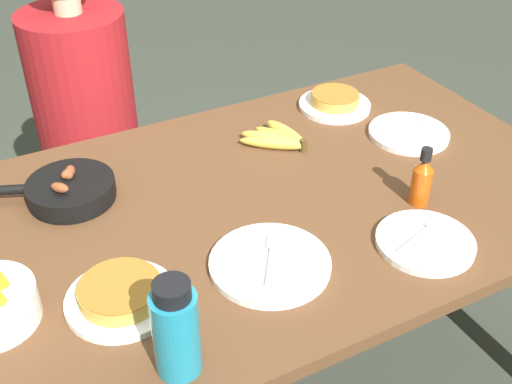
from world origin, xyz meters
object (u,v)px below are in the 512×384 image
(hot_sauce_bottle, at_px, (422,180))
(frittata_plate_side, at_px, (121,295))
(person_figure, at_px, (93,154))
(empty_plate_near_front, at_px, (409,133))
(empty_plate_far_left, at_px, (425,242))
(skillet, at_px, (69,190))
(water_bottle, at_px, (176,330))
(banana_bunch, at_px, (279,138))
(frittata_plate_center, at_px, (335,102))
(empty_plate_far_right, at_px, (270,264))

(hot_sauce_bottle, bearing_deg, frittata_plate_side, 179.36)
(hot_sauce_bottle, distance_m, person_figure, 1.15)
(empty_plate_near_front, relative_size, hot_sauce_bottle, 1.49)
(empty_plate_far_left, xyz_separation_m, hot_sauce_bottle, (0.09, 0.14, 0.06))
(empty_plate_near_front, relative_size, empty_plate_far_left, 1.03)
(skillet, relative_size, water_bottle, 1.69)
(banana_bunch, relative_size, frittata_plate_center, 0.82)
(hot_sauce_bottle, bearing_deg, frittata_plate_center, 79.95)
(empty_plate_far_left, bearing_deg, empty_plate_far_right, 163.96)
(water_bottle, bearing_deg, banana_bunch, 47.71)
(frittata_plate_center, relative_size, empty_plate_far_left, 0.99)
(empty_plate_far_right, height_order, water_bottle, water_bottle)
(empty_plate_far_left, distance_m, water_bottle, 0.63)
(empty_plate_near_front, distance_m, person_figure, 1.05)
(frittata_plate_center, bearing_deg, banana_bunch, -157.42)
(frittata_plate_center, height_order, person_figure, person_figure)
(empty_plate_far_right, xyz_separation_m, water_bottle, (-0.28, -0.16, 0.09))
(hot_sauce_bottle, bearing_deg, empty_plate_far_right, -175.24)
(banana_bunch, height_order, hot_sauce_bottle, hot_sauce_bottle)
(skillet, distance_m, person_figure, 0.62)
(banana_bunch, distance_m, hot_sauce_bottle, 0.44)
(person_figure, bearing_deg, hot_sauce_bottle, -58.79)
(frittata_plate_side, bearing_deg, empty_plate_far_right, -8.00)
(empty_plate_far_left, xyz_separation_m, water_bottle, (-0.62, -0.06, 0.09))
(empty_plate_far_left, bearing_deg, water_bottle, -174.38)
(empty_plate_far_right, bearing_deg, skillet, 125.52)
(skillet, relative_size, frittata_plate_side, 1.52)
(frittata_plate_center, height_order, hot_sauce_bottle, hot_sauce_bottle)
(skillet, distance_m, empty_plate_near_front, 0.95)
(banana_bunch, bearing_deg, water_bottle, -132.29)
(frittata_plate_side, xyz_separation_m, empty_plate_far_left, (0.66, -0.14, -0.01))
(person_figure, bearing_deg, frittata_plate_center, -33.62)
(empty_plate_far_left, bearing_deg, frittata_plate_center, 74.27)
(empty_plate_far_right, relative_size, water_bottle, 1.29)
(skillet, relative_size, empty_plate_far_left, 1.56)
(frittata_plate_side, distance_m, empty_plate_near_front, 0.97)
(banana_bunch, distance_m, person_figure, 0.73)
(banana_bunch, bearing_deg, frittata_plate_side, -146.14)
(empty_plate_far_right, bearing_deg, hot_sauce_bottle, 4.76)
(banana_bunch, xyz_separation_m, empty_plate_far_right, (-0.27, -0.44, -0.01))
(skillet, bearing_deg, frittata_plate_center, -151.01)
(banana_bunch, xyz_separation_m, hot_sauce_bottle, (0.17, -0.40, 0.05))
(skillet, xyz_separation_m, frittata_plate_center, (0.85, 0.10, -0.01))
(banana_bunch, xyz_separation_m, frittata_plate_center, (0.26, 0.11, 0.00))
(frittata_plate_center, distance_m, empty_plate_far_left, 0.67)
(empty_plate_far_left, relative_size, empty_plate_far_right, 0.84)
(frittata_plate_side, relative_size, empty_plate_far_right, 0.86)
(water_bottle, bearing_deg, skillet, 94.13)
(frittata_plate_center, relative_size, empty_plate_near_front, 0.96)
(banana_bunch, bearing_deg, person_figure, 126.59)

